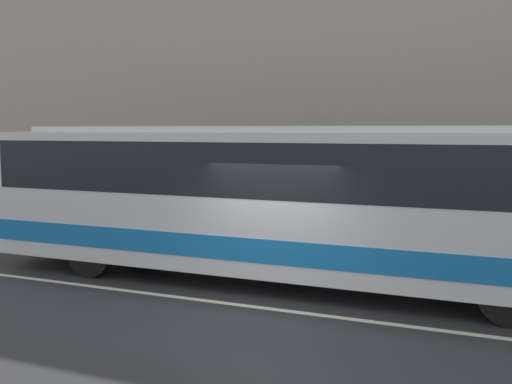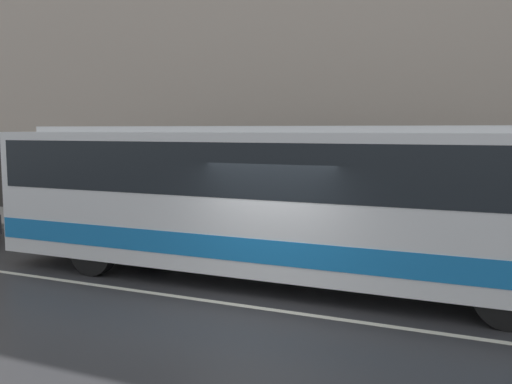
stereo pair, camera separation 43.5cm
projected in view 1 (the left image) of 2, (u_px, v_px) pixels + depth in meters
ground_plane at (263, 308)px, 9.98m from camera, size 60.00×60.00×0.00m
sidewalk at (338, 245)px, 14.98m from camera, size 60.00×2.88×0.16m
building_facade at (355, 46)px, 15.85m from camera, size 60.00×0.35×11.23m
lane_stripe at (263, 308)px, 9.98m from camera, size 54.00×0.14×0.01m
transit_bus at (271, 195)px, 11.53m from camera, size 12.19×2.48×3.18m
pedestrian_waiting at (334, 212)px, 14.83m from camera, size 0.36×0.36×1.75m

